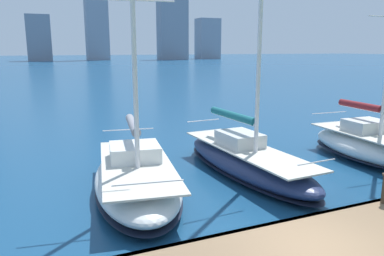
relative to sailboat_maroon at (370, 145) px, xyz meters
name	(u,v)px	position (x,y,z in m)	size (l,w,h in m)	color
dock_pier	(309,246)	(8.59, 5.91, -0.17)	(28.00, 2.80, 0.60)	#896B4C
sailboat_maroon	(370,145)	(0.00, 0.00, 0.00)	(3.33, 6.73, 9.86)	white
sailboat_teal	(246,158)	(6.45, -0.46, -0.03)	(2.75, 8.58, 12.55)	navy
sailboat_grey	(137,176)	(11.14, -0.12, -0.04)	(4.11, 7.84, 10.15)	white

